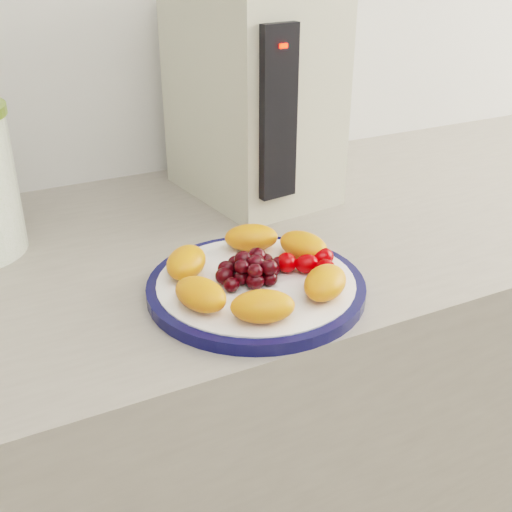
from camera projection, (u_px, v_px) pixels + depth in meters
name	position (u px, v px, depth m)	size (l,w,h in m)	color
counter	(201.00, 476.00, 1.10)	(3.50, 0.60, 0.90)	gray
cabinet_face	(202.00, 489.00, 1.12)	(3.48, 0.58, 0.84)	#9D674B
plate_rim	(256.00, 287.00, 0.77)	(0.26, 0.26, 0.01)	#0C0F3E
plate_face	(256.00, 287.00, 0.77)	(0.24, 0.24, 0.02)	white
appliance_body	(252.00, 95.00, 1.00)	(0.18, 0.26, 0.32)	beige
appliance_panel	(278.00, 114.00, 0.88)	(0.06, 0.02, 0.24)	black
appliance_led	(283.00, 46.00, 0.83)	(0.01, 0.01, 0.01)	#FF0C05
fruit_plate	(259.00, 269.00, 0.76)	(0.23, 0.23, 0.03)	orange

